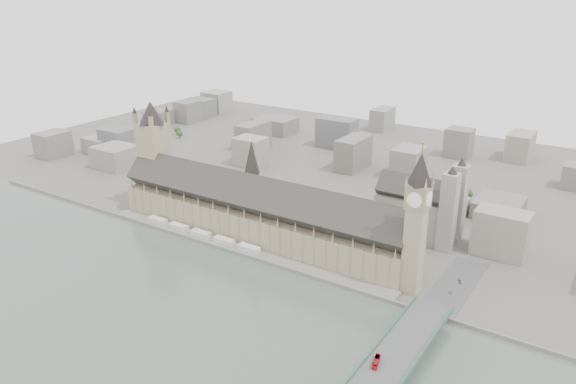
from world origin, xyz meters
The scene contains 15 objects.
ground centered at (0.00, 0.00, 0.00)m, with size 900.00×900.00×0.00m, color #595651.
river_thames centered at (0.00, -165.00, 0.00)m, with size 600.00×600.00×0.00m, color #455147.
embankment_wall centered at (0.00, -15.00, 1.50)m, with size 600.00×1.50×3.00m, color slate.
river_terrace centered at (0.00, -7.50, 1.00)m, with size 270.00×15.00×2.00m, color slate.
terrace_tents centered at (-40.00, -7.00, 4.00)m, with size 118.00×7.00×4.00m.
palace_of_westminster centered at (0.00, 19.70, 22.71)m, with size 265.00×40.73×55.44m.
elizabeth_tower centered at (138.00, 8.00, 58.09)m, with size 17.00×17.00×107.50m.
victoria_tower centered at (-122.00, 26.00, 55.20)m, with size 30.00×30.00×100.00m.
central_tower centered at (-10.00, 26.00, 57.92)m, with size 13.00×13.00×48.00m.
westminster_bridge centered at (162.00, -87.50, 5.12)m, with size 25.00×325.00×10.25m, color #474749.
westminster_abbey centered at (110.92, 95.00, 25.08)m, with size 68.00×36.00×64.00m.
city_skyline_inland centered at (0.00, 245.00, 19.00)m, with size 720.00×360.00×38.00m, color gray, non-canonical shape.
park_trees centered at (-10.00, 60.00, 7.50)m, with size 110.00×30.00×15.00m, color #224518, non-canonical shape.
red_bus_north centered at (156.71, -89.96, 11.85)m, with size 2.69×11.48×3.20m, color red.
car_approach centered at (167.87, 19.87, 11.02)m, with size 2.14×5.27×1.53m, color gray.
Camera 1 is at (251.73, -322.39, 202.81)m, focal length 35.00 mm.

